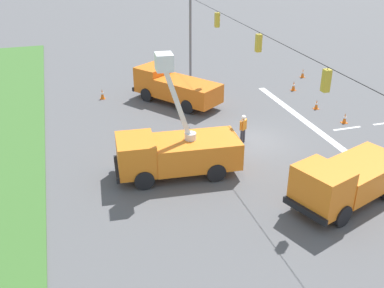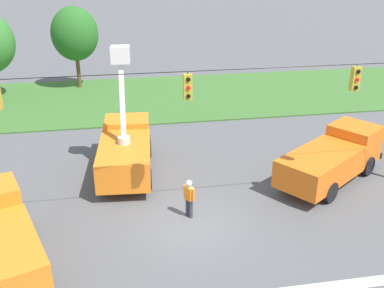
% 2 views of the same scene
% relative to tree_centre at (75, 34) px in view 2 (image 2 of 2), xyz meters
% --- Properties ---
extents(ground_plane, '(200.00, 200.00, 0.00)m').
position_rel_tree_centre_xyz_m(ground_plane, '(5.75, -21.84, -4.51)').
color(ground_plane, '#565659').
extents(grass_verge, '(56.00, 12.00, 0.10)m').
position_rel_tree_centre_xyz_m(grass_verge, '(5.75, -3.84, -4.46)').
color(grass_verge, '#3D6B2D').
rests_on(grass_verge, ground).
extents(signal_gantry, '(26.20, 0.33, 7.20)m').
position_rel_tree_centre_xyz_m(signal_gantry, '(5.72, -21.85, -0.08)').
color(signal_gantry, slate).
rests_on(signal_gantry, ground).
extents(tree_centre, '(3.76, 3.38, 6.70)m').
position_rel_tree_centre_xyz_m(tree_centre, '(0.00, 0.00, 0.00)').
color(tree_centre, brown).
rests_on(tree_centre, ground).
extents(utility_truck_bucket_lift, '(3.00, 6.61, 6.48)m').
position_rel_tree_centre_xyz_m(utility_truck_bucket_lift, '(3.30, -16.47, -3.14)').
color(utility_truck_bucket_lift, orange).
rests_on(utility_truck_bucket_lift, ground).
extents(utility_truck_support_near, '(6.87, 5.81, 2.36)m').
position_rel_tree_centre_xyz_m(utility_truck_support_near, '(13.45, -19.08, -3.28)').
color(utility_truck_support_near, orange).
rests_on(utility_truck_support_near, ground).
extents(road_worker, '(0.42, 0.56, 1.77)m').
position_rel_tree_centre_xyz_m(road_worker, '(5.81, -21.27, -3.51)').
color(road_worker, '#383842').
rests_on(road_worker, ground).
extents(traffic_cone_far_right, '(0.36, 0.36, 0.77)m').
position_rel_tree_centre_xyz_m(traffic_cone_far_right, '(15.76, -14.06, -4.13)').
color(traffic_cone_far_right, orange).
rests_on(traffic_cone_far_right, ground).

